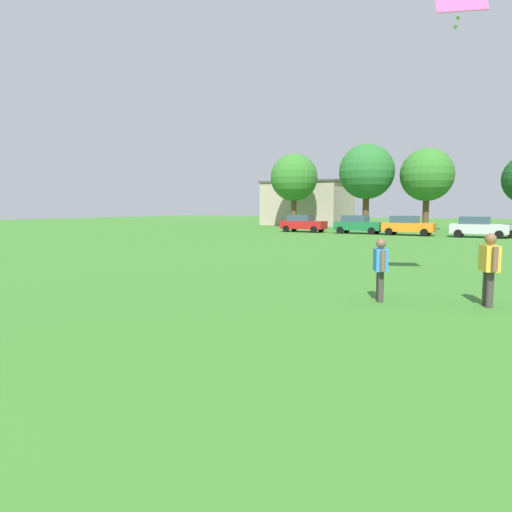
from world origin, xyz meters
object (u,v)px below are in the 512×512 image
(tree_far_left, at_px, (294,178))
(tree_left, at_px, (367,172))
(parked_car_red_0, at_px, (303,223))
(parked_car_silver_3, at_px, (478,227))
(tree_center, at_px, (427,175))
(bystander_near_trees, at_px, (489,263))
(kite, at_px, (460,1))
(adult_bystander, at_px, (380,264))
(parked_car_orange_2, at_px, (408,225))
(parked_car_green_1, at_px, (358,224))

(tree_far_left, height_order, tree_left, tree_left)
(parked_car_red_0, bearing_deg, parked_car_silver_3, -1.97)
(tree_left, distance_m, tree_center, 6.11)
(parked_car_red_0, bearing_deg, bystander_near_trees, -58.12)
(kite, bearing_deg, adult_bystander, -121.39)
(parked_car_silver_3, bearing_deg, bystander_near_trees, -84.82)
(parked_car_silver_3, bearing_deg, tree_center, 121.12)
(parked_car_orange_2, distance_m, parked_car_silver_3, 5.56)
(parked_car_red_0, xyz_separation_m, tree_center, (9.83, 9.05, 4.85))
(adult_bystander, distance_m, parked_car_green_1, 31.72)
(parked_car_red_0, distance_m, tree_far_left, 11.62)
(bystander_near_trees, distance_m, tree_far_left, 45.26)
(kite, distance_m, parked_car_orange_2, 29.20)
(tree_far_left, distance_m, tree_center, 15.11)
(bystander_near_trees, bearing_deg, tree_left, -1.29)
(parked_car_red_0, xyz_separation_m, parked_car_silver_3, (15.62, -0.54, 0.00))
(kite, relative_size, parked_car_green_1, 0.33)
(parked_car_silver_3, distance_m, tree_center, 12.21)
(kite, bearing_deg, parked_car_silver_3, 93.13)
(bystander_near_trees, relative_size, kite, 1.26)
(bystander_near_trees, relative_size, parked_car_silver_3, 0.42)
(parked_car_green_1, distance_m, parked_car_silver_3, 10.12)
(adult_bystander, bearing_deg, parked_car_red_0, -177.31)
(parked_car_red_0, bearing_deg, tree_left, 63.51)
(bystander_near_trees, relative_size, parked_car_orange_2, 0.42)
(tree_far_left, xyz_separation_m, tree_center, (15.11, -0.00, -0.18))
(adult_bystander, xyz_separation_m, bystander_near_trees, (2.48, 0.69, 0.10))
(parked_car_red_0, distance_m, parked_car_green_1, 5.52)
(parked_car_red_0, bearing_deg, tree_far_left, 120.25)
(adult_bystander, bearing_deg, tree_far_left, -176.71)
(adult_bystander, xyz_separation_m, tree_center, (-5.92, 39.06, 4.74))
(tree_left, relative_size, tree_center, 1.08)
(bystander_near_trees, height_order, tree_center, tree_center)
(kite, height_order, tree_center, tree_center)
(bystander_near_trees, bearing_deg, tree_center, -10.10)
(adult_bystander, xyz_separation_m, parked_car_silver_3, (-0.13, 29.47, -0.12))
(parked_car_green_1, relative_size, tree_center, 0.51)
(adult_bystander, height_order, tree_center, tree_center)
(parked_car_green_1, bearing_deg, parked_car_orange_2, -4.63)
(parked_car_green_1, relative_size, tree_far_left, 0.49)
(kite, distance_m, parked_car_silver_3, 28.20)
(adult_bystander, distance_m, tree_far_left, 44.64)
(kite, height_order, parked_car_red_0, kite)
(parked_car_orange_2, height_order, parked_car_silver_3, same)
(adult_bystander, bearing_deg, kite, 123.60)
(parked_car_green_1, xyz_separation_m, tree_center, (4.31, 9.03, 4.85))
(adult_bystander, height_order, parked_car_orange_2, parked_car_orange_2)
(parked_car_orange_2, xyz_separation_m, parked_car_silver_3, (5.56, -0.19, 0.00))
(parked_car_red_0, relative_size, tree_center, 0.51)
(tree_left, bearing_deg, parked_car_red_0, -116.49)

